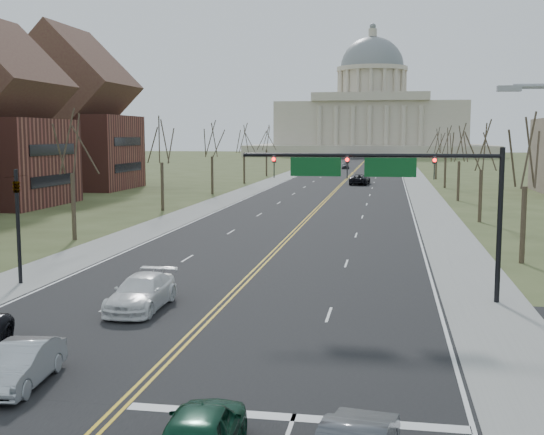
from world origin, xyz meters
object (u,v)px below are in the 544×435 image
at_px(signal_mast, 389,178).
at_px(car_far_nb, 360,179).
at_px(signal_left, 18,213).
at_px(car_sb_inner_lead, 21,364).
at_px(car_far_sb, 345,166).
at_px(car_nb_inner_lead, 201,433).
at_px(car_sb_inner_second, 142,292).

xyz_separation_m(signal_mast, car_far_nb, (-4.55, 75.30, -4.93)).
height_order(signal_left, car_sb_inner_lead, signal_left).
relative_size(signal_left, car_far_nb, 1.01).
xyz_separation_m(signal_left, car_sb_inner_lead, (7.84, -13.51, -3.04)).
xyz_separation_m(signal_left, car_far_nb, (14.39, 75.30, -2.88)).
distance_m(car_far_nb, car_far_sb, 50.32).
bearing_deg(signal_left, car_sb_inner_lead, -59.88).
xyz_separation_m(signal_mast, car_sb_inner_lead, (-11.11, -13.51, -5.08)).
bearing_deg(car_far_nb, signal_mast, 98.92).
xyz_separation_m(car_nb_inner_lead, car_sb_inner_lead, (-6.86, 3.94, -0.09)).
bearing_deg(car_far_nb, car_far_sb, -78.29).
relative_size(car_nb_inner_lead, car_far_sb, 1.11).
relative_size(signal_mast, car_sb_inner_lead, 2.99).
height_order(signal_left, car_far_sb, signal_left).
height_order(car_nb_inner_lead, car_far_nb, car_far_nb).
relative_size(signal_mast, car_far_nb, 2.04).
bearing_deg(signal_mast, car_far_nb, 93.46).
relative_size(signal_left, car_far_sb, 1.51).
distance_m(car_sb_inner_lead, car_far_nb, 89.06).
bearing_deg(signal_mast, car_nb_inner_lead, -103.67).
xyz_separation_m(car_far_nb, car_far_sb, (-5.48, 50.02, -0.15)).
bearing_deg(car_far_nb, car_sb_inner_second, 90.96).
bearing_deg(car_far_nb, car_sb_inner_lead, 91.24).
relative_size(signal_mast, car_nb_inner_lead, 2.75).
distance_m(car_nb_inner_lead, car_sb_inner_second, 15.01).
xyz_separation_m(car_sb_inner_lead, car_far_nb, (6.56, 88.81, 0.16)).
relative_size(car_sb_inner_lead, car_sb_inner_second, 0.78).
height_order(car_sb_inner_second, car_far_sb, car_sb_inner_second).
bearing_deg(signal_mast, signal_left, 180.00).
relative_size(car_sb_inner_lead, car_far_sb, 1.02).
distance_m(signal_left, car_sb_inner_second, 9.53).
bearing_deg(car_sb_inner_lead, car_nb_inner_lead, -35.48).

